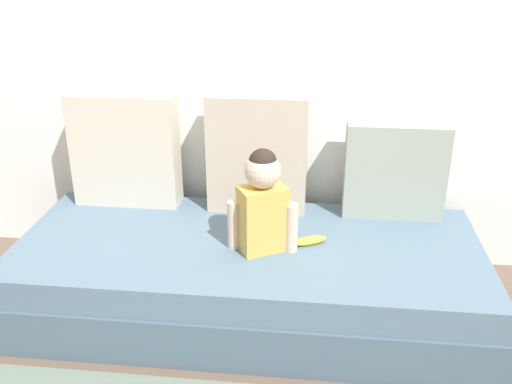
{
  "coord_description": "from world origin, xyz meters",
  "views": [
    {
      "loc": [
        0.29,
        -2.27,
        1.61
      ],
      "look_at": [
        0.04,
        0.0,
        0.61
      ],
      "focal_mm": 39.58,
      "sensor_mm": 36.0,
      "label": 1
    }
  ],
  "objects_px": {
    "throw_pillow_right": "(394,170)",
    "banana": "(309,241)",
    "couch": "(249,276)",
    "throw_pillow_center": "(257,154)",
    "throw_pillow_left": "(125,150)",
    "toddler": "(263,201)"
  },
  "relations": [
    {
      "from": "throw_pillow_right",
      "to": "banana",
      "type": "bearing_deg",
      "value": -137.2
    },
    {
      "from": "banana",
      "to": "throw_pillow_right",
      "type": "bearing_deg",
      "value": 42.8
    },
    {
      "from": "couch",
      "to": "throw_pillow_center",
      "type": "relative_size",
      "value": 3.69
    },
    {
      "from": "throw_pillow_left",
      "to": "banana",
      "type": "bearing_deg",
      "value": -21.17
    },
    {
      "from": "toddler",
      "to": "couch",
      "type": "bearing_deg",
      "value": 140.17
    },
    {
      "from": "throw_pillow_center",
      "to": "banana",
      "type": "bearing_deg",
      "value": -53.09
    },
    {
      "from": "throw_pillow_center",
      "to": "toddler",
      "type": "bearing_deg",
      "value": -80.65
    },
    {
      "from": "throw_pillow_right",
      "to": "banana",
      "type": "xyz_separation_m",
      "value": [
        -0.4,
        -0.37,
        -0.22
      ]
    },
    {
      "from": "throw_pillow_center",
      "to": "banana",
      "type": "xyz_separation_m",
      "value": [
        0.28,
        -0.37,
        -0.28
      ]
    },
    {
      "from": "throw_pillow_right",
      "to": "throw_pillow_center",
      "type": "bearing_deg",
      "value": 180.0
    },
    {
      "from": "throw_pillow_left",
      "to": "toddler",
      "type": "relative_size",
      "value": 1.23
    },
    {
      "from": "throw_pillow_right",
      "to": "banana",
      "type": "distance_m",
      "value": 0.59
    },
    {
      "from": "throw_pillow_left",
      "to": "throw_pillow_center",
      "type": "xyz_separation_m",
      "value": [
        0.68,
        0.0,
        0.01
      ]
    },
    {
      "from": "throw_pillow_left",
      "to": "toddler",
      "type": "xyz_separation_m",
      "value": [
        0.75,
        -0.43,
        -0.05
      ]
    },
    {
      "from": "throw_pillow_center",
      "to": "couch",
      "type": "bearing_deg",
      "value": -90.0
    },
    {
      "from": "throw_pillow_right",
      "to": "toddler",
      "type": "distance_m",
      "value": 0.74
    },
    {
      "from": "couch",
      "to": "banana",
      "type": "relative_size",
      "value": 12.88
    },
    {
      "from": "couch",
      "to": "toddler",
      "type": "height_order",
      "value": "toddler"
    },
    {
      "from": "throw_pillow_center",
      "to": "toddler",
      "type": "xyz_separation_m",
      "value": [
        0.07,
        -0.43,
        -0.06
      ]
    },
    {
      "from": "throw_pillow_center",
      "to": "throw_pillow_left",
      "type": "bearing_deg",
      "value": 180.0
    },
    {
      "from": "couch",
      "to": "banana",
      "type": "height_order",
      "value": "banana"
    },
    {
      "from": "throw_pillow_center",
      "to": "toddler",
      "type": "distance_m",
      "value": 0.44
    }
  ]
}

